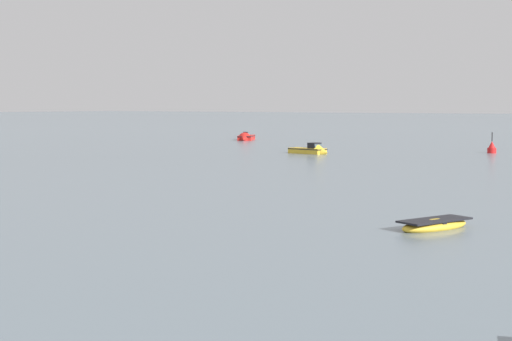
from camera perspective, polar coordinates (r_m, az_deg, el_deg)
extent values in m
cube|color=gold|center=(78.34, 3.80, 1.40)|extent=(3.94, 2.02, 0.74)
cone|color=gold|center=(77.14, 4.96, 1.33)|extent=(1.35, 1.62, 1.49)
cube|color=black|center=(78.29, 3.83, 1.60)|extent=(4.03, 2.06, 0.08)
cube|color=black|center=(77.75, 4.33, 1.85)|extent=(1.05, 1.28, 0.58)
cube|color=#384751|center=(77.47, 4.60, 1.87)|extent=(0.34, 1.15, 0.46)
cube|color=black|center=(79.48, 2.75, 1.53)|extent=(0.27, 0.32, 0.53)
ellipsoid|color=gold|center=(31.87, 13.04, -4.00)|extent=(2.34, 3.71, 0.55)
cube|color=black|center=(31.84, 13.05, -3.58)|extent=(2.22, 3.44, 0.07)
cube|color=black|center=(31.85, 13.05, -3.73)|extent=(1.09, 0.58, 0.06)
cube|color=red|center=(107.70, -0.72, 2.39)|extent=(3.72, 4.86, 0.89)
cone|color=red|center=(105.37, -0.90, 2.33)|extent=(2.22, 2.06, 1.78)
cube|color=black|center=(107.63, -0.72, 2.56)|extent=(3.80, 4.97, 0.10)
cube|color=black|center=(106.99, -0.77, 2.74)|extent=(0.70, 0.62, 0.49)
cube|color=black|center=(109.87, -0.55, 2.51)|extent=(0.44, 0.41, 0.63)
cylinder|color=red|center=(82.44, 17.01, 1.36)|extent=(0.90, 0.90, 0.70)
cone|color=red|center=(82.40, 17.02, 1.84)|extent=(0.72, 0.72, 0.70)
cylinder|color=black|center=(82.36, 17.03, 2.40)|extent=(0.10, 0.10, 0.90)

